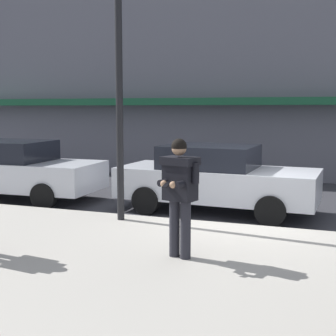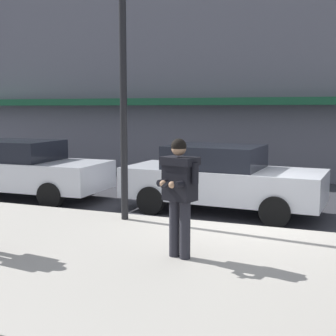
{
  "view_description": "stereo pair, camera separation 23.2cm",
  "coord_description": "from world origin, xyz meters",
  "px_view_note": "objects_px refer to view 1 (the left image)",
  "views": [
    {
      "loc": [
        1.56,
        -9.08,
        2.39
      ],
      "look_at": [
        -0.76,
        -2.5,
        1.49
      ],
      "focal_mm": 50.0,
      "sensor_mm": 36.0,
      "label": 1
    },
    {
      "loc": [
        1.78,
        -9.0,
        2.39
      ],
      "look_at": [
        -0.76,
        -2.5,
        1.49
      ],
      "focal_mm": 50.0,
      "sensor_mm": 36.0,
      "label": 2
    }
  ],
  "objects_px": {
    "parked_sedan_near": "(14,170)",
    "street_lamp_post": "(119,69)",
    "parked_sedan_mid": "(215,178)",
    "man_texting_on_phone": "(180,185)"
  },
  "relations": [
    {
      "from": "parked_sedan_near",
      "to": "street_lamp_post",
      "type": "height_order",
      "value": "street_lamp_post"
    },
    {
      "from": "parked_sedan_mid",
      "to": "man_texting_on_phone",
      "type": "height_order",
      "value": "man_texting_on_phone"
    },
    {
      "from": "parked_sedan_mid",
      "to": "street_lamp_post",
      "type": "distance_m",
      "value": 3.39
    },
    {
      "from": "man_texting_on_phone",
      "to": "parked_sedan_near",
      "type": "bearing_deg",
      "value": 148.09
    },
    {
      "from": "parked_sedan_near",
      "to": "street_lamp_post",
      "type": "xyz_separation_m",
      "value": [
        3.82,
        -1.63,
        2.35
      ]
    },
    {
      "from": "parked_sedan_near",
      "to": "street_lamp_post",
      "type": "bearing_deg",
      "value": -23.12
    },
    {
      "from": "parked_sedan_mid",
      "to": "man_texting_on_phone",
      "type": "bearing_deg",
      "value": -84.25
    },
    {
      "from": "parked_sedan_near",
      "to": "parked_sedan_mid",
      "type": "xyz_separation_m",
      "value": [
        5.3,
        0.31,
        0.0
      ]
    },
    {
      "from": "parked_sedan_mid",
      "to": "parked_sedan_near",
      "type": "bearing_deg",
      "value": -176.64
    },
    {
      "from": "parked_sedan_near",
      "to": "street_lamp_post",
      "type": "distance_m",
      "value": 4.77
    }
  ]
}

